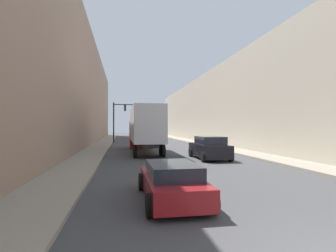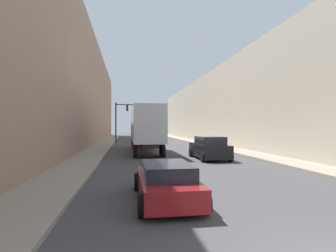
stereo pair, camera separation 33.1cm
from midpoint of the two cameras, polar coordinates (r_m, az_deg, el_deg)
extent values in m
cube|color=gray|center=(34.98, 7.88, -3.97)|extent=(2.38, 80.00, 0.15)
cube|color=gray|center=(33.42, -14.70, -4.15)|extent=(2.38, 80.00, 0.15)
cube|color=#BCB29E|center=(36.51, 14.16, 4.19)|extent=(6.00, 80.00, 10.33)
cube|color=#997A66|center=(34.28, -21.75, 8.01)|extent=(6.00, 80.00, 14.53)
cube|color=silver|center=(23.69, -5.30, 0.35)|extent=(2.49, 9.09, 3.03)
cube|color=black|center=(23.74, -5.30, -3.67)|extent=(1.24, 9.09, 0.24)
cube|color=maroon|center=(29.71, -6.25, -1.86)|extent=(2.49, 2.96, 3.05)
cylinder|color=black|center=(20.38, -7.61, -5.52)|extent=(0.25, 1.00, 1.00)
cylinder|color=black|center=(20.58, -1.49, -5.47)|extent=(0.25, 1.00, 1.00)
cylinder|color=black|center=(21.57, -7.75, -5.22)|extent=(0.25, 1.00, 1.00)
cylinder|color=black|center=(21.77, -1.96, -5.18)|extent=(0.25, 1.00, 1.00)
cylinder|color=black|center=(29.71, -8.36, -3.83)|extent=(0.25, 1.00, 1.00)
cylinder|color=black|center=(29.85, -4.15, -3.81)|extent=(0.25, 1.00, 1.00)
cube|color=maroon|center=(8.86, -0.35, -12.70)|extent=(1.71, 4.34, 0.62)
cube|color=#1E232D|center=(8.55, -0.11, -9.56)|extent=(1.51, 2.38, 0.44)
cylinder|color=black|center=(10.23, -6.61, -11.94)|extent=(0.25, 0.64, 0.64)
cylinder|color=black|center=(10.46, 3.00, -11.67)|extent=(0.25, 0.64, 0.64)
cylinder|color=black|center=(7.29, -5.14, -16.81)|extent=(0.25, 0.64, 0.64)
cylinder|color=black|center=(7.62, 8.33, -16.06)|extent=(0.25, 0.64, 0.64)
cube|color=black|center=(19.89, 8.46, -5.21)|extent=(1.94, 4.61, 0.92)
cube|color=#1E232D|center=(19.62, 8.67, -3.09)|extent=(1.71, 2.54, 0.58)
cylinder|color=black|center=(21.17, 4.57, -5.72)|extent=(0.25, 0.70, 0.70)
cylinder|color=black|center=(21.74, 9.55, -5.58)|extent=(0.25, 0.70, 0.70)
cylinder|color=black|center=(18.01, 7.24, -6.71)|extent=(0.25, 0.70, 0.70)
cylinder|color=black|center=(18.67, 12.97, -6.47)|extent=(0.25, 0.70, 0.70)
cylinder|color=black|center=(40.12, -11.98, 0.74)|extent=(0.20, 0.20, 6.05)
cube|color=black|center=(40.28, -7.16, 4.61)|extent=(6.75, 0.12, 0.12)
cube|color=black|center=(40.19, -9.57, 3.90)|extent=(0.30, 0.24, 0.90)
sphere|color=red|center=(40.05, -9.57, 3.91)|extent=(0.18, 0.18, 0.18)
cube|color=black|center=(40.24, -7.16, 3.89)|extent=(0.30, 0.24, 0.90)
sphere|color=green|center=(40.10, -7.15, 3.90)|extent=(0.18, 0.18, 0.18)
cube|color=black|center=(40.36, -4.76, 3.88)|extent=(0.30, 0.24, 0.90)
sphere|color=red|center=(40.20, -4.74, 3.49)|extent=(0.18, 0.18, 0.18)
camera|label=1|loc=(0.17, -90.47, 0.00)|focal=28.00mm
camera|label=2|loc=(0.17, 89.53, 0.00)|focal=28.00mm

